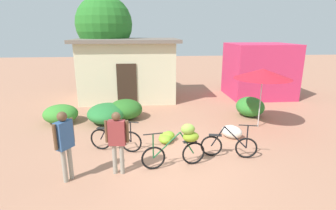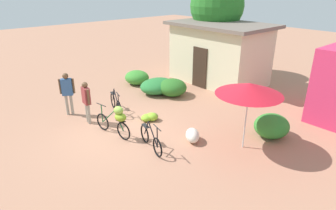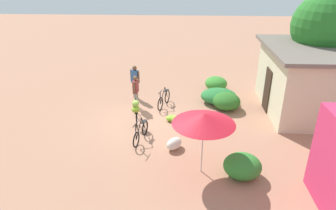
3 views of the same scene
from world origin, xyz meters
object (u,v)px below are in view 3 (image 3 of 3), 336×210
at_px(bicycle_near_pile, 136,110).
at_px(person_bystander, 135,78).
at_px(building_low, 301,79).
at_px(banana_pile_on_ground, 174,119).
at_px(person_vendor, 136,89).
at_px(tree_behind_building, 324,26).
at_px(market_umbrella, 204,119).
at_px(bicycle_leftmost, 164,100).
at_px(bicycle_center_loaded, 141,133).
at_px(produce_sack, 174,144).

relative_size(bicycle_near_pile, person_bystander, 0.99).
height_order(building_low, banana_pile_on_ground, building_low).
bearing_deg(person_vendor, tree_behind_building, 98.48).
relative_size(bicycle_near_pile, person_vendor, 1.06).
relative_size(market_umbrella, bicycle_near_pile, 1.27).
xyz_separation_m(tree_behind_building, bicycle_near_pile, (2.94, -8.37, -3.07)).
bearing_deg(tree_behind_building, bicycle_leftmost, -81.46).
xyz_separation_m(building_low, tree_behind_building, (-1.19, 1.03, 2.20)).
xyz_separation_m(building_low, market_umbrella, (4.96, -4.69, 0.44)).
bearing_deg(building_low, bicycle_center_loaded, -65.99).
height_order(market_umbrella, bicycle_center_loaded, market_umbrella).
xyz_separation_m(tree_behind_building, market_umbrella, (6.16, -5.72, -1.76)).
relative_size(tree_behind_building, person_bystander, 3.03).
height_order(bicycle_near_pile, person_vendor, person_vendor).
bearing_deg(person_vendor, person_bystander, -170.01).
xyz_separation_m(building_low, bicycle_near_pile, (1.75, -7.34, -0.86)).
height_order(banana_pile_on_ground, produce_sack, produce_sack).
xyz_separation_m(produce_sack, person_vendor, (-3.54, -1.94, 0.76)).
height_order(person_vendor, person_bystander, person_bystander).
distance_m(bicycle_center_loaded, banana_pile_on_ground, 2.08).
bearing_deg(person_bystander, person_vendor, 9.99).
bearing_deg(bicycle_leftmost, banana_pile_on_ground, 19.77).
bearing_deg(person_bystander, bicycle_leftmost, 57.04).
bearing_deg(banana_pile_on_ground, person_vendor, -126.32).
xyz_separation_m(bicycle_near_pile, banana_pile_on_ground, (-0.28, 1.64, -0.54)).
bearing_deg(market_umbrella, bicycle_near_pile, -140.53).
bearing_deg(person_bystander, market_umbrella, 27.09).
xyz_separation_m(market_umbrella, person_bystander, (-6.05, -3.09, -0.93)).
height_order(bicycle_center_loaded, produce_sack, bicycle_center_loaded).
bearing_deg(produce_sack, bicycle_near_pile, -137.97).
distance_m(banana_pile_on_ground, person_bystander, 3.42).
bearing_deg(bicycle_near_pile, bicycle_leftmost, 149.80).
distance_m(tree_behind_building, bicycle_center_loaded, 9.70).
relative_size(tree_behind_building, market_umbrella, 2.41).
distance_m(produce_sack, person_vendor, 4.11).
bearing_deg(produce_sack, bicycle_center_loaded, -111.78).
height_order(produce_sack, person_bystander, person_bystander).
distance_m(bicycle_center_loaded, person_vendor, 3.14).
distance_m(building_low, banana_pile_on_ground, 6.05).
bearing_deg(produce_sack, market_umbrella, 35.48).
relative_size(building_low, banana_pile_on_ground, 7.00).
bearing_deg(market_umbrella, bicycle_center_loaded, -129.26).
bearing_deg(person_bystander, produce_sack, 24.45).
xyz_separation_m(bicycle_near_pile, person_vendor, (-1.66, -0.24, 0.30)).
bearing_deg(building_low, bicycle_near_pile, -76.60).
height_order(market_umbrella, produce_sack, market_umbrella).
distance_m(market_umbrella, person_bystander, 6.86).
bearing_deg(produce_sack, tree_behind_building, 125.90).
distance_m(bicycle_leftmost, bicycle_near_pile, 2.16).
bearing_deg(market_umbrella, produce_sack, -144.52).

